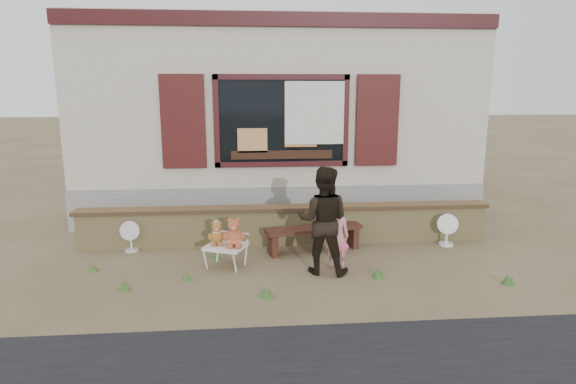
{
  "coord_description": "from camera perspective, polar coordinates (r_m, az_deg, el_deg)",
  "views": [
    {
      "loc": [
        -0.64,
        -7.0,
        2.65
      ],
      "look_at": [
        0.0,
        0.6,
        1.0
      ],
      "focal_mm": 30.0,
      "sensor_mm": 36.0,
      "label": 1
    }
  ],
  "objects": [
    {
      "name": "child",
      "position": [
        7.22,
        5.82,
        -5.23
      ],
      "size": [
        0.39,
        0.29,
        0.99
      ],
      "primitive_type": "imported",
      "rotation": [
        0.0,
        0.0,
        2.98
      ],
      "color": "pink",
      "rests_on": "ground"
    },
    {
      "name": "ground",
      "position": [
        7.51,
        0.39,
        -8.45
      ],
      "size": [
        80.0,
        80.0,
        0.0
      ],
      "primitive_type": "plane",
      "color": "brown",
      "rests_on": "ground"
    },
    {
      "name": "fan_left",
      "position": [
        8.38,
        -18.13,
        -4.96
      ],
      "size": [
        0.33,
        0.22,
        0.52
      ],
      "rotation": [
        0.0,
        0.0,
        -0.05
      ],
      "color": "silver",
      "rests_on": "ground"
    },
    {
      "name": "folding_chair",
      "position": [
        7.33,
        -7.39,
        -6.49
      ],
      "size": [
        0.71,
        0.67,
        0.34
      ],
      "rotation": [
        0.0,
        0.0,
        -0.39
      ],
      "color": "white",
      "rests_on": "ground"
    },
    {
      "name": "shopfront",
      "position": [
        11.52,
        -1.65,
        8.98
      ],
      "size": [
        8.04,
        5.13,
        4.0
      ],
      "color": "#A09481",
      "rests_on": "ground"
    },
    {
      "name": "grass_tufts",
      "position": [
        6.86,
        -2.84,
        -9.94
      ],
      "size": [
        6.03,
        1.72,
        0.16
      ],
      "color": "#395C25",
      "rests_on": "ground"
    },
    {
      "name": "adult",
      "position": [
        6.95,
        4.18,
        -3.37
      ],
      "size": [
        0.9,
        0.79,
        1.57
      ],
      "primitive_type": "imported",
      "rotation": [
        0.0,
        0.0,
        2.85
      ],
      "color": "black",
      "rests_on": "ground"
    },
    {
      "name": "brick_wall",
      "position": [
        8.35,
        -0.23,
        -3.84
      ],
      "size": [
        7.1,
        0.36,
        0.67
      ],
      "color": "tan",
      "rests_on": "ground"
    },
    {
      "name": "teddy_bear_left",
      "position": [
        7.33,
        -8.44,
        -4.78
      ],
      "size": [
        0.33,
        0.31,
        0.36
      ],
      "primitive_type": null,
      "rotation": [
        0.0,
        0.0,
        -0.39
      ],
      "color": "brown",
      "rests_on": "folding_chair"
    },
    {
      "name": "fan_right",
      "position": [
        8.69,
        18.33,
        -4.23
      ],
      "size": [
        0.36,
        0.24,
        0.56
      ],
      "rotation": [
        0.0,
        0.0,
        -0.31
      ],
      "color": "white",
      "rests_on": "ground"
    },
    {
      "name": "bench",
      "position": [
        7.97,
        3.07,
        -4.93
      ],
      "size": [
        1.65,
        0.71,
        0.41
      ],
      "rotation": [
        0.0,
        0.0,
        0.24
      ],
      "color": "#361A12",
      "rests_on": "ground"
    },
    {
      "name": "teddy_bear_right",
      "position": [
        7.2,
        -6.43,
        -4.7
      ],
      "size": [
        0.41,
        0.38,
        0.44
      ],
      "primitive_type": null,
      "rotation": [
        0.0,
        0.0,
        -0.39
      ],
      "color": "brown",
      "rests_on": "folding_chair"
    }
  ]
}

